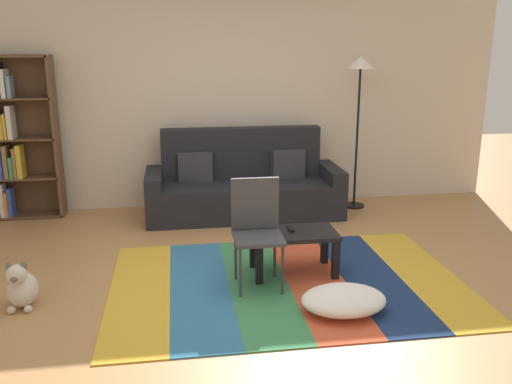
{
  "coord_description": "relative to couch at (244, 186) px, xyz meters",
  "views": [
    {
      "loc": [
        -0.63,
        -4.09,
        1.97
      ],
      "look_at": [
        0.08,
        0.64,
        0.65
      ],
      "focal_mm": 37.88,
      "sensor_mm": 36.0,
      "label": 1
    }
  ],
  "objects": [
    {
      "name": "folding_chair",
      "position": [
        -0.14,
        -1.94,
        0.2
      ],
      "size": [
        0.4,
        0.4,
        0.9
      ],
      "rotation": [
        0.0,
        0.0,
        -0.69
      ],
      "color": "#38383D",
      "rests_on": "ground_plane"
    },
    {
      "name": "pouf",
      "position": [
        0.44,
        -2.55,
        -0.24
      ],
      "size": [
        0.65,
        0.49,
        0.18
      ],
      "primitive_type": "ellipsoid",
      "color": "white",
      "rests_on": "rug"
    },
    {
      "name": "bookshelf",
      "position": [
        -2.66,
        0.28,
        0.58
      ],
      "size": [
        0.9,
        0.28,
        1.85
      ],
      "color": "brown",
      "rests_on": "ground_plane"
    },
    {
      "name": "rug",
      "position": [
        0.12,
        -1.99,
        -0.33
      ],
      "size": [
        2.96,
        2.04,
        0.01
      ],
      "color": "gold",
      "rests_on": "ground_plane"
    },
    {
      "name": "standing_lamp",
      "position": [
        1.4,
        0.09,
        1.19
      ],
      "size": [
        0.32,
        0.32,
        1.83
      ],
      "color": "black",
      "rests_on": "ground_plane"
    },
    {
      "name": "couch",
      "position": [
        0.0,
        0.0,
        0.0
      ],
      "size": [
        2.26,
        0.8,
        1.0
      ],
      "color": "black",
      "rests_on": "ground_plane"
    },
    {
      "name": "back_wall",
      "position": [
        -0.14,
        0.53,
        1.01
      ],
      "size": [
        6.8,
        0.1,
        2.7
      ],
      "primitive_type": "cube",
      "color": "beige",
      "rests_on": "ground_plane"
    },
    {
      "name": "dog",
      "position": [
        -1.99,
        -2.09,
        -0.18
      ],
      "size": [
        0.22,
        0.35,
        0.4
      ],
      "color": "beige",
      "rests_on": "ground_plane"
    },
    {
      "name": "coffee_table",
      "position": [
        0.21,
        -1.79,
        -0.02
      ],
      "size": [
        0.74,
        0.43,
        0.38
      ],
      "color": "black",
      "rests_on": "rug"
    },
    {
      "name": "tv_remote",
      "position": [
        0.2,
        -1.73,
        0.07
      ],
      "size": [
        0.05,
        0.15,
        0.02
      ],
      "primitive_type": "cube",
      "rotation": [
        0.0,
        0.0,
        -0.04
      ],
      "color": "black",
      "rests_on": "coffee_table"
    },
    {
      "name": "ground_plane",
      "position": [
        -0.14,
        -2.02,
        -0.34
      ],
      "size": [
        14.0,
        14.0,
        0.0
      ],
      "primitive_type": "plane",
      "color": "#B27F4C"
    }
  ]
}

